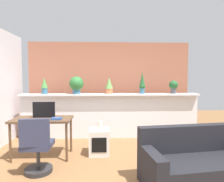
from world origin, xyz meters
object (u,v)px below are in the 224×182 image
desk (42,123)px  tv_monitor (44,110)px  book_on_desk (57,119)px  potted_plant_3 (142,83)px  potted_plant_0 (44,86)px  vase_on_shelf (100,125)px  couch (197,165)px  potted_plant_2 (109,85)px  potted_plant_4 (173,86)px  office_chair (37,150)px  potted_plant_1 (76,84)px  side_cube_shelf (99,142)px

desk → tv_monitor: bearing=81.6°
book_on_desk → potted_plant_3: bearing=34.7°
potted_plant_3 → book_on_desk: bearing=-145.3°
potted_plant_3 → potted_plant_0: bearing=-179.7°
potted_plant_3 → vase_on_shelf: (-1.05, -1.07, -0.80)m
potted_plant_3 → couch: potted_plant_3 is taller
potted_plant_2 → vase_on_shelf: bearing=-101.0°
tv_monitor → couch: 2.82m
potted_plant_4 → office_chair: (-2.83, -1.87, -0.92)m
potted_plant_1 → potted_plant_0: bearing=-179.6°
couch → side_cube_shelf: bearing=139.3°
potted_plant_4 → side_cube_shelf: 2.41m
potted_plant_4 → potted_plant_3: bearing=-178.3°
potted_plant_0 → tv_monitor: size_ratio=0.97×
couch → vase_on_shelf: bearing=139.0°
potted_plant_2 → couch: 2.80m
book_on_desk → couch: (2.19, -1.00, -0.49)m
tv_monitor → book_on_desk: tv_monitor is taller
book_on_desk → side_cube_shelf: bearing=14.9°
potted_plant_0 → tv_monitor: bearing=-74.9°
potted_plant_2 → potted_plant_3: 0.83m
side_cube_shelf → vase_on_shelf: bearing=1.9°
potted_plant_2 → tv_monitor: bearing=-139.5°
desk → tv_monitor: tv_monitor is taller
potted_plant_1 → vase_on_shelf: size_ratio=2.76×
potted_plant_2 → vase_on_shelf: potted_plant_2 is taller
potted_plant_3 → desk: (-2.15, -1.15, -0.72)m
potted_plant_0 → office_chair: bearing=-77.9°
office_chair → side_cube_shelf: size_ratio=1.82×
potted_plant_0 → potted_plant_3: size_ratio=0.74×
book_on_desk → couch: size_ratio=0.11×
potted_plant_1 → office_chair: (-0.39, -1.84, -0.97)m
tv_monitor → potted_plant_4: bearing=20.4°
potted_plant_0 → potted_plant_4: 3.23m
side_cube_shelf → potted_plant_1: bearing=118.7°
potted_plant_0 → desk: (0.27, -1.14, -0.67)m
side_cube_shelf → couch: bearing=-40.7°
tv_monitor → side_cube_shelf: size_ratio=0.84×
office_chair → book_on_desk: bearing=72.6°
potted_plant_3 → potted_plant_2: bearing=177.1°
book_on_desk → vase_on_shelf: bearing=14.7°
potted_plant_1 → side_cube_shelf: potted_plant_1 is taller
desk → vase_on_shelf: (1.10, 0.08, -0.09)m
potted_plant_0 → book_on_desk: (0.57, -1.26, -0.56)m
potted_plant_3 → tv_monitor: (-2.13, -1.07, -0.48)m
tv_monitor → potted_plant_0: bearing=105.1°
vase_on_shelf → book_on_desk: size_ratio=0.85×
potted_plant_3 → potted_plant_4: size_ratio=1.65×
vase_on_shelf → potted_plant_3: bearing=45.6°
potted_plant_1 → book_on_desk: size_ratio=2.35×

